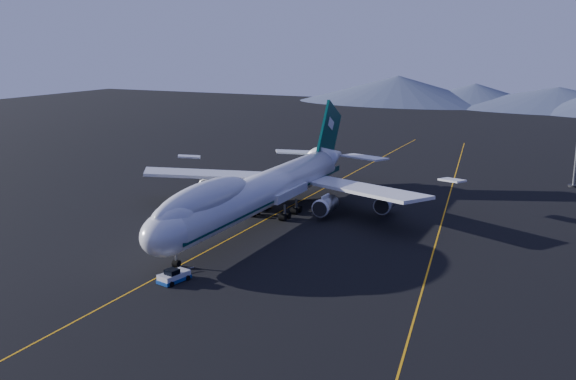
% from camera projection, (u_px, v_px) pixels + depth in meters
% --- Properties ---
extents(ground, '(500.00, 500.00, 0.00)m').
position_uv_depth(ground, '(262.00, 222.00, 115.76)').
color(ground, black).
rests_on(ground, ground).
extents(taxiway_line_main, '(0.25, 220.00, 0.01)m').
position_uv_depth(taxiway_line_main, '(262.00, 222.00, 115.75)').
color(taxiway_line_main, orange).
rests_on(taxiway_line_main, ground).
extents(taxiway_line_side, '(28.08, 198.09, 0.01)m').
position_uv_depth(taxiway_line_side, '(440.00, 228.00, 112.04)').
color(taxiway_line_side, orange).
rests_on(taxiway_line_side, ground).
extents(boeing_747, '(59.62, 72.43, 19.37)m').
position_uv_depth(boeing_747, '(262.00, 190.00, 114.47)').
color(boeing_747, silver).
rests_on(boeing_747, ground).
extents(pushback_tug, '(3.31, 4.87, 1.95)m').
position_uv_depth(pushback_tug, '(174.00, 277.00, 86.79)').
color(pushback_tug, silver).
rests_on(pushback_tug, ground).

